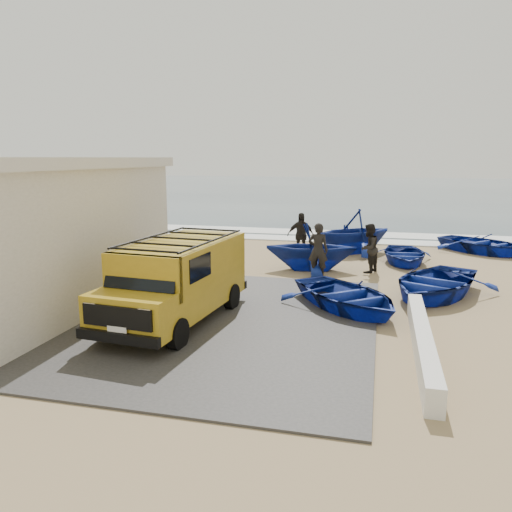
# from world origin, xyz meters

# --- Properties ---
(ground) EXTENTS (160.00, 160.00, 0.00)m
(ground) POSITION_xyz_m (0.00, 0.00, 0.00)
(ground) COLOR #9D845B
(slab) EXTENTS (12.00, 10.00, 0.05)m
(slab) POSITION_xyz_m (-2.00, -2.00, 0.03)
(slab) COLOR #3D3B38
(slab) RESTS_ON ground
(ocean) EXTENTS (180.00, 88.00, 0.01)m
(ocean) POSITION_xyz_m (0.00, 56.00, 0.00)
(ocean) COLOR #385166
(ocean) RESTS_ON ground
(surf_line) EXTENTS (180.00, 1.60, 0.06)m
(surf_line) POSITION_xyz_m (0.00, 12.00, 0.03)
(surf_line) COLOR white
(surf_line) RESTS_ON ground
(surf_wash) EXTENTS (180.00, 2.20, 0.04)m
(surf_wash) POSITION_xyz_m (0.00, 14.50, 0.02)
(surf_wash) COLOR white
(surf_wash) RESTS_ON ground
(parapet) EXTENTS (0.35, 6.00, 0.55)m
(parapet) POSITION_xyz_m (5.00, -3.00, 0.28)
(parapet) COLOR silver
(parapet) RESTS_ON ground
(van) EXTENTS (2.49, 5.35, 2.22)m
(van) POSITION_xyz_m (-1.14, -2.25, 1.20)
(van) COLOR #B7921B
(van) RESTS_ON ground
(boat_near_left) EXTENTS (4.78, 4.92, 0.83)m
(boat_near_left) POSITION_xyz_m (3.14, -0.14, 0.42)
(boat_near_left) COLOR navy
(boat_near_left) RESTS_ON ground
(boat_near_right) EXTENTS (4.74, 5.33, 0.91)m
(boat_near_right) POSITION_xyz_m (5.70, 1.95, 0.46)
(boat_near_right) COLOR navy
(boat_near_right) RESTS_ON ground
(boat_mid_left) EXTENTS (3.85, 3.45, 1.82)m
(boat_mid_left) POSITION_xyz_m (1.43, 4.75, 0.91)
(boat_mid_left) COLOR navy
(boat_mid_left) RESTS_ON ground
(boat_mid_right) EXTENTS (2.75, 3.69, 0.73)m
(boat_mid_right) POSITION_xyz_m (4.98, 6.95, 0.37)
(boat_mid_right) COLOR navy
(boat_mid_right) RESTS_ON ground
(boat_far_left) EXTENTS (5.05, 4.97, 2.02)m
(boat_far_left) POSITION_xyz_m (2.81, 8.71, 1.01)
(boat_far_left) COLOR navy
(boat_far_left) RESTS_ON ground
(boat_far_right) EXTENTS (5.08, 4.97, 0.86)m
(boat_far_right) POSITION_xyz_m (8.60, 10.18, 0.43)
(boat_far_right) COLOR navy
(boat_far_right) RESTS_ON ground
(fisherman_front) EXTENTS (0.74, 0.50, 1.99)m
(fisherman_front) POSITION_xyz_m (1.83, 3.65, 1.00)
(fisherman_front) COLOR black
(fisherman_front) RESTS_ON ground
(fisherman_middle) EXTENTS (1.01, 1.11, 1.86)m
(fisherman_middle) POSITION_xyz_m (3.59, 4.90, 0.93)
(fisherman_middle) COLOR black
(fisherman_middle) RESTS_ON ground
(fisherman_back) EXTENTS (1.21, 0.63, 1.97)m
(fisherman_back) POSITION_xyz_m (0.65, 7.09, 0.98)
(fisherman_back) COLOR black
(fisherman_back) RESTS_ON ground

